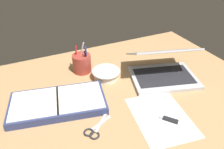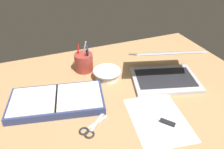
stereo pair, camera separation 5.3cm
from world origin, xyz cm
name	(u,v)px [view 1 (the left image)]	position (x,y,z in cm)	size (l,w,h in cm)	color
desk_top	(116,96)	(0.00, 0.00, 1.00)	(140.00, 100.00, 2.00)	tan
laptop	(163,68)	(27.56, 3.42, 6.96)	(38.50, 36.57, 18.14)	#B7B7BC
bowl	(106,74)	(1.07, 14.38, 4.59)	(14.28, 14.28, 4.62)	silver
pen_cup	(82,63)	(-7.75, 25.70, 6.88)	(9.58, 9.58, 15.43)	#9E382D
planner	(58,103)	(-26.00, 3.37, 3.76)	(43.16, 28.04, 3.71)	navy
scissors	(94,131)	(-17.26, -16.38, 2.34)	(12.96, 10.65, 0.80)	#B7B7BC
paper_sheet_front	(161,117)	(9.98, -20.55, 2.08)	(21.14, 28.61, 0.16)	white
usb_drive	(170,120)	(11.91, -23.81, 2.50)	(5.80, 6.58, 1.00)	black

